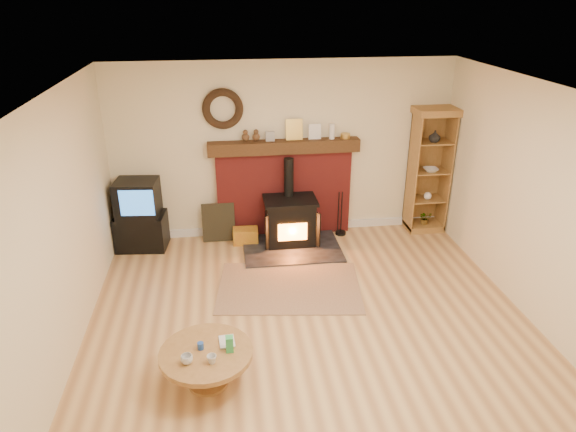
{
  "coord_description": "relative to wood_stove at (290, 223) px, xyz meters",
  "views": [
    {
      "loc": [
        -0.89,
        -4.46,
        3.48
      ],
      "look_at": [
        -0.16,
        1.0,
        1.03
      ],
      "focal_mm": 32.0,
      "sensor_mm": 36.0,
      "label": 1
    }
  ],
  "objects": [
    {
      "name": "coffee_table",
      "position": [
        -1.18,
        -2.81,
        -0.04
      ],
      "size": [
        0.88,
        0.88,
        0.54
      ],
      "color": "brown",
      "rests_on": "ground"
    },
    {
      "name": "room_shell",
      "position": [
        -0.06,
        -2.18,
        1.37
      ],
      "size": [
        5.02,
        5.52,
        2.61
      ],
      "color": "beige",
      "rests_on": "ground"
    },
    {
      "name": "wood_stove",
      "position": [
        0.0,
        0.0,
        0.0
      ],
      "size": [
        1.4,
        1.0,
        1.27
      ],
      "color": "black",
      "rests_on": "ground"
    },
    {
      "name": "fire_tools",
      "position": [
        0.81,
        0.23,
        -0.24
      ],
      "size": [
        0.16,
        0.16,
        0.7
      ],
      "color": "black",
      "rests_on": "ground"
    },
    {
      "name": "tv_unit",
      "position": [
        -2.15,
        0.2,
        0.15
      ],
      "size": [
        0.75,
        0.56,
        1.03
      ],
      "color": "black",
      "rests_on": "ground"
    },
    {
      "name": "firelog_box",
      "position": [
        -0.65,
        0.13,
        -0.23
      ],
      "size": [
        0.37,
        0.24,
        0.23
      ],
      "primitive_type": "cube",
      "rotation": [
        0.0,
        0.0,
        -0.04
      ],
      "color": "gold",
      "rests_on": "ground"
    },
    {
      "name": "curio_cabinet",
      "position": [
        2.15,
        0.28,
        0.62
      ],
      "size": [
        0.61,
        0.44,
        1.92
      ],
      "color": "brown",
      "rests_on": "ground"
    },
    {
      "name": "area_rug",
      "position": [
        -0.18,
        -1.2,
        -0.34
      ],
      "size": [
        1.93,
        1.45,
        0.01
      ],
      "primitive_type": "cube",
      "rotation": [
        0.0,
        0.0,
        -0.13
      ],
      "color": "brown",
      "rests_on": "ground"
    },
    {
      "name": "chimney_breast",
      "position": [
        -0.04,
        0.4,
        0.46
      ],
      "size": [
        2.2,
        0.22,
        1.78
      ],
      "color": "maroon",
      "rests_on": "ground"
    },
    {
      "name": "ground",
      "position": [
        -0.04,
        -2.27,
        -0.34
      ],
      "size": [
        5.5,
        5.5,
        0.0
      ],
      "primitive_type": "plane",
      "color": "#A67445",
      "rests_on": "ground"
    },
    {
      "name": "leaning_painting",
      "position": [
        -1.04,
        0.28,
        -0.05
      ],
      "size": [
        0.48,
        0.13,
        0.58
      ],
      "primitive_type": "cube",
      "rotation": [
        -0.17,
        0.0,
        0.0
      ],
      "color": "black",
      "rests_on": "ground"
    }
  ]
}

